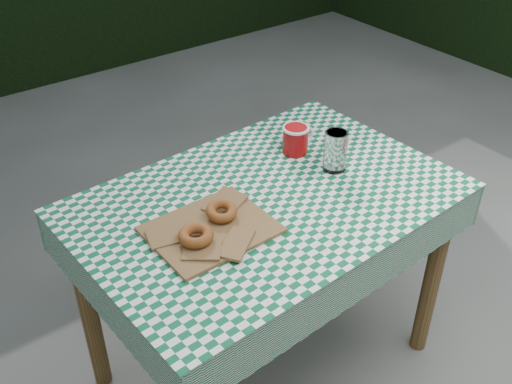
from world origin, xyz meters
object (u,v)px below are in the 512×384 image
Objects in this scene: table at (266,288)px; drinking_glass at (335,151)px; coffee_mug at (295,140)px; paper_bag at (211,229)px.

drinking_glass reaches higher than table.
coffee_mug reaches higher than table.
paper_bag is 2.50× the size of drinking_glass.
drinking_glass is (0.27, -0.00, 0.45)m from table.
table is 0.51m from coffee_mug.
coffee_mug reaches higher than paper_bag.
coffee_mug is (0.47, 0.19, 0.04)m from paper_bag.
table is 6.60× the size of coffee_mug.
coffee_mug is at bearing 102.10° from drinking_glass.
paper_bag is 1.97× the size of coffee_mug.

